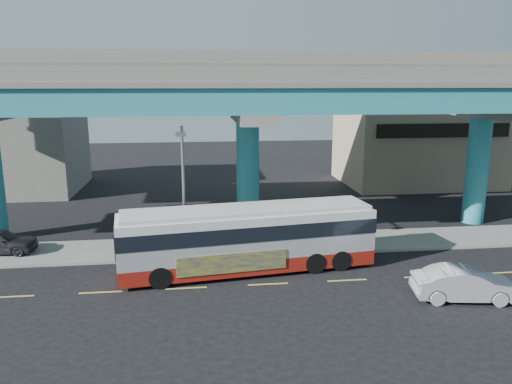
{
  "coord_description": "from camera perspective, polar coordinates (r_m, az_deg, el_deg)",
  "views": [
    {
      "loc": [
        -3.39,
        -22.98,
        9.72
      ],
      "look_at": [
        -0.07,
        4.0,
        3.7
      ],
      "focal_mm": 35.0,
      "sensor_mm": 36.0,
      "label": 1
    }
  ],
  "objects": [
    {
      "name": "stop_sign",
      "position": [
        29.41,
        9.9,
        -2.5
      ],
      "size": [
        0.82,
        0.26,
        2.83
      ],
      "rotation": [
        0.0,
        0.0,
        -0.12
      ],
      "color": "gray",
      "rests_on": "sidewalk"
    },
    {
      "name": "lane_markings",
      "position": [
        24.9,
        1.39,
        -10.48
      ],
      "size": [
        58.0,
        0.12,
        0.01
      ],
      "color": "#D8C64C",
      "rests_on": "ground"
    },
    {
      "name": "transit_bus",
      "position": [
        26.02,
        -0.95,
        -5.08
      ],
      "size": [
        13.5,
        4.56,
        3.41
      ],
      "rotation": [
        0.0,
        0.0,
        0.13
      ],
      "color": "maroon",
      "rests_on": "ground"
    },
    {
      "name": "ground",
      "position": [
        25.18,
        1.29,
        -10.23
      ],
      "size": [
        120.0,
        120.0,
        0.0
      ],
      "primitive_type": "plane",
      "color": "black",
      "rests_on": "ground"
    },
    {
      "name": "viaduct",
      "position": [
        32.27,
        -1.0,
        11.46
      ],
      "size": [
        52.0,
        12.4,
        11.7
      ],
      "color": "teal",
      "rests_on": "ground"
    },
    {
      "name": "sedan",
      "position": [
        24.84,
        22.76,
        -9.68
      ],
      "size": [
        3.11,
        5.14,
        1.52
      ],
      "primitive_type": "imported",
      "rotation": [
        0.0,
        0.0,
        1.41
      ],
      "color": "#A4A5A9",
      "rests_on": "ground"
    },
    {
      "name": "sidewalk",
      "position": [
        30.26,
        -0.21,
        -6.1
      ],
      "size": [
        70.0,
        4.0,
        0.15
      ],
      "primitive_type": "cube",
      "color": "gray",
      "rests_on": "ground"
    },
    {
      "name": "street_lamp",
      "position": [
        26.87,
        -8.36,
        2.04
      ],
      "size": [
        0.5,
        2.4,
        7.28
      ],
      "color": "gray",
      "rests_on": "sidewalk"
    },
    {
      "name": "building_beige",
      "position": [
        51.07,
        17.88,
        4.9
      ],
      "size": [
        14.0,
        10.23,
        7.0
      ],
      "color": "tan",
      "rests_on": "ground"
    },
    {
      "name": "building_concrete",
      "position": [
        50.1,
        -26.44,
        5.21
      ],
      "size": [
        12.0,
        10.0,
        9.0
      ],
      "primitive_type": "cube",
      "color": "gray",
      "rests_on": "ground"
    }
  ]
}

